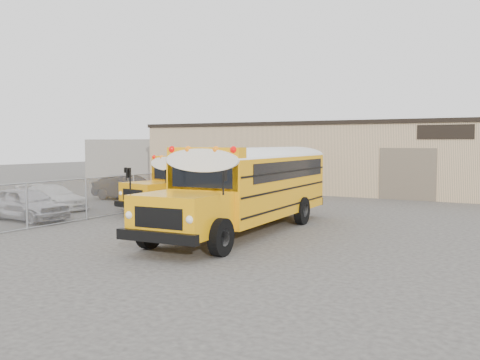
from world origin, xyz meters
The scene contains 10 objects.
ground centered at (0.00, 0.00, 0.00)m, with size 120.00×120.00×0.00m, color #3B3836.
warehouse centered at (0.00, 19.99, 2.37)m, with size 30.20×10.20×4.67m.
chainlink_fence centered at (-6.00, 3.00, 0.90)m, with size 0.07×18.07×1.81m.
distant_building_left centered at (-22.00, 22.00, 1.80)m, with size 8.00×6.00×3.60m, color gray.
school_bus_left centered at (-2.65, 11.78, 1.57)m, with size 3.94×9.55×2.72m.
school_bus_right centered at (0.93, 7.74, 1.85)m, with size 3.39×11.07×3.20m.
tarp_bundle centered at (-1.36, -0.08, 0.71)m, with size 1.14×1.09×1.38m.
car_silver centered at (-8.15, -1.36, 0.72)m, with size 1.69×4.20×1.43m, color silver.
car_white centered at (-10.14, 1.73, 0.61)m, with size 1.70×4.19×1.22m, color silver.
car_dark centered at (-9.89, 6.96, 0.72)m, with size 1.52×4.36×1.44m, color black.
Camera 1 is at (11.10, -16.29, 3.30)m, focal length 40.00 mm.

